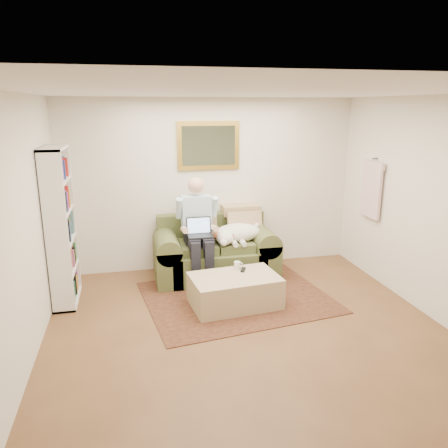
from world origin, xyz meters
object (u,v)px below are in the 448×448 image
object	(u,v)px
coffee_mug	(237,265)
bookshelf	(61,227)
seated_man	(199,232)
laptop	(199,231)
sleeping_dog	(238,233)
sofa	(215,256)
ottoman	(235,291)

from	to	relation	value
coffee_mug	bookshelf	world-z (taller)	bookshelf
seated_man	laptop	size ratio (longest dim) A/B	4.33
laptop	sleeping_dog	size ratio (longest dim) A/B	0.47
bookshelf	sleeping_dog	bearing A→B (deg)	7.77
sofa	seated_man	bearing A→B (deg)	-148.55
sofa	ottoman	bearing A→B (deg)	-87.47
ottoman	seated_man	bearing A→B (deg)	109.69
seated_man	ottoman	size ratio (longest dim) A/B	1.37
sleeping_dog	sofa	bearing A→B (deg)	164.26
coffee_mug	sleeping_dog	bearing A→B (deg)	75.50
seated_man	coffee_mug	size ratio (longest dim) A/B	15.00
laptop	coffee_mug	size ratio (longest dim) A/B	3.46
coffee_mug	seated_man	bearing A→B (deg)	122.53
sleeping_dog	bookshelf	world-z (taller)	bookshelf
sofa	sleeping_dog	distance (m)	0.50
sleeping_dog	coffee_mug	bearing A→B (deg)	-104.50
bookshelf	coffee_mug	bearing A→B (deg)	-9.83
ottoman	sleeping_dog	bearing A→B (deg)	73.89
ottoman	laptop	bearing A→B (deg)	111.23
ottoman	bookshelf	bearing A→B (deg)	163.56
seated_man	sleeping_dog	size ratio (longest dim) A/B	2.04
laptop	ottoman	size ratio (longest dim) A/B	0.32
seated_man	sofa	bearing A→B (deg)	31.45
sofa	coffee_mug	distance (m)	0.82
seated_man	sleeping_dog	bearing A→B (deg)	7.13
sofa	ottoman	distance (m)	1.05
sofa	laptop	bearing A→B (deg)	-138.98
sleeping_dog	coffee_mug	xyz separation A→B (m)	(-0.18, -0.71, -0.23)
ottoman	coffee_mug	size ratio (longest dim) A/B	10.94
sofa	laptop	distance (m)	0.60
seated_man	bookshelf	world-z (taller)	bookshelf
sleeping_dog	seated_man	bearing A→B (deg)	-172.87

